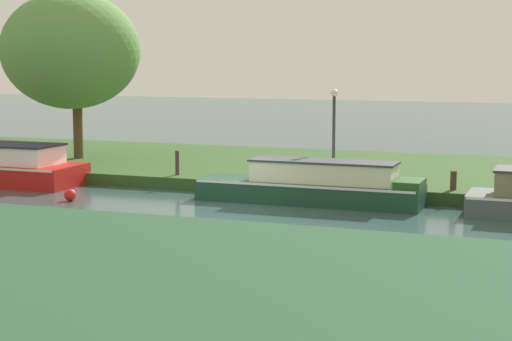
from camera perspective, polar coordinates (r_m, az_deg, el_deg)
ground_plane at (r=24.96m, az=-1.74°, el=-2.35°), size 120.00×120.00×0.00m
riverbank_far at (r=31.44m, az=3.10°, el=0.09°), size 72.00×10.00×0.40m
riverbank_near at (r=17.12m, az=-13.31°, el=-6.56°), size 72.00×10.00×0.40m
forest_barge at (r=25.26m, az=3.98°, el=-0.99°), size 6.79×1.57×1.30m
willow_tree_left at (r=33.34m, az=-12.41°, el=7.90°), size 5.51×4.76×6.42m
lamp_post at (r=27.35m, az=5.27°, el=3.22°), size 0.24×0.24×2.92m
mooring_post_near at (r=28.51m, az=-5.33°, el=0.52°), size 0.13×0.13×0.82m
mooring_post_far at (r=25.91m, az=13.15°, el=-0.65°), size 0.19×0.19×0.57m
channel_buoy at (r=26.27m, az=-12.41°, el=-1.62°), size 0.37×0.37×0.37m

